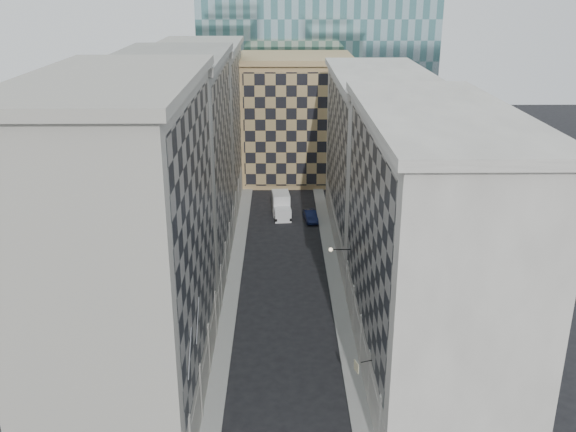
{
  "coord_description": "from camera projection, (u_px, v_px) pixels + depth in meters",
  "views": [
    {
      "loc": [
        -0.37,
        -29.59,
        29.16
      ],
      "look_at": [
        0.16,
        12.43,
        13.73
      ],
      "focal_mm": 40.0,
      "sensor_mm": 36.0,
      "label": 1
    }
  ],
  "objects": [
    {
      "name": "sidewalk_east",
      "position": [
        335.0,
        281.0,
        66.03
      ],
      "size": [
        1.5,
        100.0,
        0.15
      ],
      "primitive_type": "cube",
      "color": "gray",
      "rests_on": "ground"
    },
    {
      "name": "bracket_lamp",
      "position": [
        333.0,
        250.0,
        58.27
      ],
      "size": [
        1.98,
        0.36,
        0.36
      ],
      "color": "black",
      "rests_on": "ground"
    },
    {
      "name": "box_truck",
      "position": [
        281.0,
        206.0,
        84.31
      ],
      "size": [
        2.64,
        5.53,
        2.94
      ],
      "rotation": [
        0.0,
        0.0,
        0.09
      ],
      "color": "white",
      "rests_on": "ground"
    },
    {
      "name": "shop_sign",
      "position": [
        357.0,
        366.0,
        44.82
      ],
      "size": [
        1.26,
        0.74,
        0.83
      ],
      "rotation": [
        0.0,
        0.0,
        0.29
      ],
      "color": "black",
      "rests_on": "ground"
    },
    {
      "name": "bldg_left_b",
      "position": [
        176.0,
        169.0,
        64.77
      ],
      "size": [
        10.8,
        22.8,
        22.7
      ],
      "color": "gray",
      "rests_on": "ground"
    },
    {
      "name": "bldg_left_c",
      "position": [
        201.0,
        127.0,
        85.59
      ],
      "size": [
        10.8,
        22.8,
        21.7
      ],
      "color": "#A6A195",
      "rests_on": "ground"
    },
    {
      "name": "tan_block",
      "position": [
        295.0,
        118.0,
        98.33
      ],
      "size": [
        16.8,
        14.8,
        18.8
      ],
      "color": "tan",
      "rests_on": "ground"
    },
    {
      "name": "bldg_right_a",
      "position": [
        429.0,
        246.0,
        48.48
      ],
      "size": [
        10.8,
        26.8,
        20.7
      ],
      "color": "#ACA79E",
      "rests_on": "ground"
    },
    {
      "name": "sidewalk_west",
      "position": [
        233.0,
        282.0,
        65.9
      ],
      "size": [
        1.5,
        100.0,
        0.15
      ],
      "primitive_type": "cube",
      "color": "gray",
      "rests_on": "ground"
    },
    {
      "name": "flagpoles_left",
      "position": [
        194.0,
        336.0,
        40.63
      ],
      "size": [
        0.1,
        6.33,
        2.33
      ],
      "color": "gray",
      "rests_on": "ground"
    },
    {
      "name": "bldg_left_a",
      "position": [
        128.0,
        250.0,
        43.95
      ],
      "size": [
        10.8,
        22.8,
        23.7
      ],
      "color": "#A6A195",
      "rests_on": "ground"
    },
    {
      "name": "dark_car",
      "position": [
        310.0,
        216.0,
        82.59
      ],
      "size": [
        1.95,
        4.31,
        1.37
      ],
      "primitive_type": "imported",
      "rotation": [
        0.0,
        0.0,
        0.12
      ],
      "color": "#10193E",
      "rests_on": "ground"
    },
    {
      "name": "bldg_right_b",
      "position": [
        378.0,
        159.0,
        73.98
      ],
      "size": [
        10.8,
        28.8,
        19.7
      ],
      "color": "#ACA79E",
      "rests_on": "ground"
    }
  ]
}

